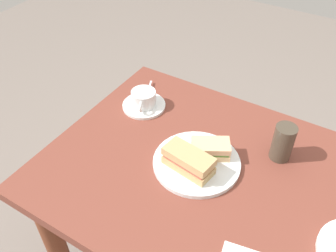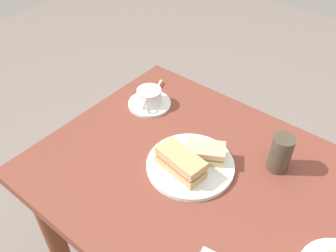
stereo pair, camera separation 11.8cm
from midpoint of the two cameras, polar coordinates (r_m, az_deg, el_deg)
dining_table at (r=1.18m, az=4.66°, el=-12.36°), size 1.05×0.75×0.74m
sandwich_plate at (r=1.09m, az=1.43°, el=-5.91°), size 0.26×0.26×0.01m
sandwich_front at (r=1.05m, az=0.01°, el=-5.64°), size 0.16×0.09×0.06m
sandwich_back at (r=1.09m, az=3.62°, el=-3.74°), size 0.13×0.11×0.05m
coffee_saucer at (r=1.31m, az=-6.36°, el=3.13°), size 0.15×0.15×0.01m
coffee_cup at (r=1.29m, az=-6.49°, el=4.29°), size 0.09×0.11×0.06m
spoon at (r=1.36m, az=-5.63°, el=5.42°), size 0.05×0.10×0.01m
drinking_glass at (r=1.12m, az=14.74°, el=-2.66°), size 0.06×0.06×0.12m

